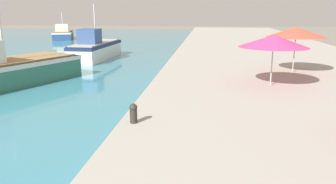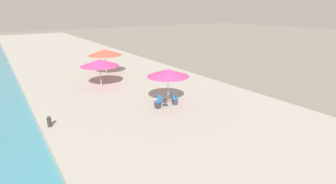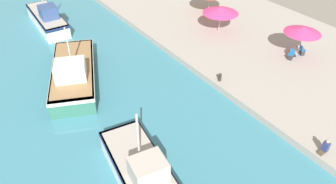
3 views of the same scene
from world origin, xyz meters
name	(u,v)px [view 2 (image 2 of 3)]	position (x,y,z in m)	size (l,w,h in m)	color
quay_promenade	(81,63)	(8.00, 37.00, 0.28)	(16.00, 90.00, 0.57)	#A39E93
cafe_umbrella_pink	(168,73)	(8.30, 16.70, 2.98)	(2.97, 2.97, 2.67)	#B7B7B7
cafe_umbrella_white	(100,63)	(5.97, 23.89, 2.74)	(3.34, 3.34, 2.46)	#B7B7B7
cafe_umbrella_striped	(105,52)	(7.96, 27.76, 2.94)	(3.41, 3.41, 2.67)	#B7B7B7
cafe_table	(165,98)	(8.12, 16.80, 1.10)	(0.80, 0.80, 0.74)	#333338
cafe_chair_left	(158,104)	(7.42, 16.62, 0.89)	(0.52, 0.49, 0.91)	#2D2D33
cafe_chair_right	(175,100)	(8.80, 16.55, 0.89)	(0.54, 0.52, 0.91)	#2D2D33
mooring_bollard	(49,121)	(0.50, 17.63, 0.92)	(0.26, 0.26, 0.65)	#2D2823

